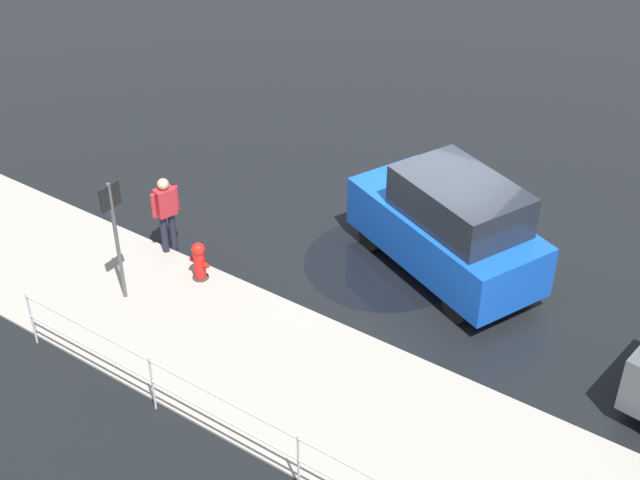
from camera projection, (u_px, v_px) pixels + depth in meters
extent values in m
plane|color=black|center=(432.00, 260.00, 17.02)|extent=(60.00, 60.00, 0.00)
cube|color=gray|center=(305.00, 386.00, 14.16)|extent=(24.00, 3.20, 0.04)
cube|color=blue|center=(445.00, 234.00, 16.33)|extent=(4.25, 3.09, 0.99)
cube|color=#1E232B|center=(460.00, 201.00, 15.61)|extent=(2.74, 2.29, 0.77)
cylinder|color=black|center=(372.00, 235.00, 17.19)|extent=(0.64, 0.44, 0.60)
cylinder|color=black|center=(430.00, 214.00, 17.82)|extent=(0.64, 0.44, 0.60)
cylinder|color=black|center=(457.00, 305.00, 15.40)|extent=(0.64, 0.44, 0.60)
cylinder|color=black|center=(519.00, 279.00, 16.03)|extent=(0.64, 0.44, 0.60)
cylinder|color=red|center=(200.00, 266.00, 16.34)|extent=(0.22, 0.22, 0.62)
sphere|color=red|center=(198.00, 250.00, 16.14)|extent=(0.26, 0.26, 0.26)
cylinder|color=red|center=(206.00, 265.00, 16.23)|extent=(0.10, 0.09, 0.09)
cylinder|color=red|center=(193.00, 259.00, 16.38)|extent=(0.10, 0.09, 0.09)
cylinder|color=#2D2D2D|center=(201.00, 278.00, 16.50)|extent=(0.31, 0.31, 0.06)
cube|color=#B2262D|center=(165.00, 202.00, 16.63)|extent=(0.34, 0.42, 0.55)
sphere|color=tan|center=(163.00, 184.00, 16.41)|extent=(0.22, 0.22, 0.22)
cylinder|color=#1E1E2D|center=(173.00, 231.00, 17.07)|extent=(0.13, 0.13, 0.85)
cylinder|color=#1E1E2D|center=(164.00, 234.00, 16.98)|extent=(0.13, 0.13, 0.85)
cylinder|color=#B2262D|center=(176.00, 198.00, 16.75)|extent=(0.09, 0.09, 0.50)
cylinder|color=#B2262D|center=(154.00, 206.00, 16.51)|extent=(0.09, 0.09, 0.50)
cylinder|color=#B7BABF|center=(298.00, 462.00, 12.21)|extent=(0.04, 0.04, 1.05)
cylinder|color=#B7BABF|center=(152.00, 384.00, 13.48)|extent=(0.04, 0.04, 1.05)
cylinder|color=#B7BABF|center=(32.00, 318.00, 14.76)|extent=(0.04, 0.04, 1.05)
cylinder|color=#B7BABF|center=(298.00, 438.00, 11.94)|extent=(10.91, 0.04, 0.04)
cylinder|color=#B7BABF|center=(298.00, 460.00, 12.18)|extent=(10.91, 0.04, 0.04)
cylinder|color=#4C4C51|center=(117.00, 243.00, 15.37)|extent=(0.07, 0.07, 2.40)
cube|color=black|center=(110.00, 197.00, 14.84)|extent=(0.04, 0.44, 0.44)
cylinder|color=black|center=(383.00, 263.00, 16.94)|extent=(3.03, 3.03, 0.01)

